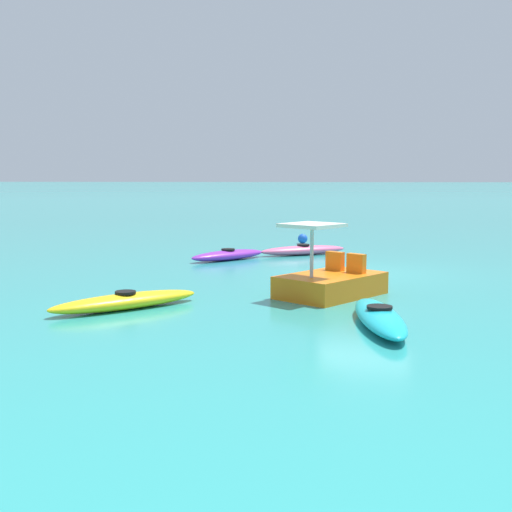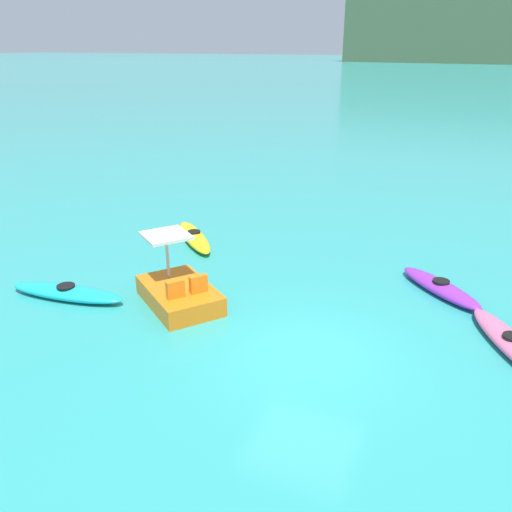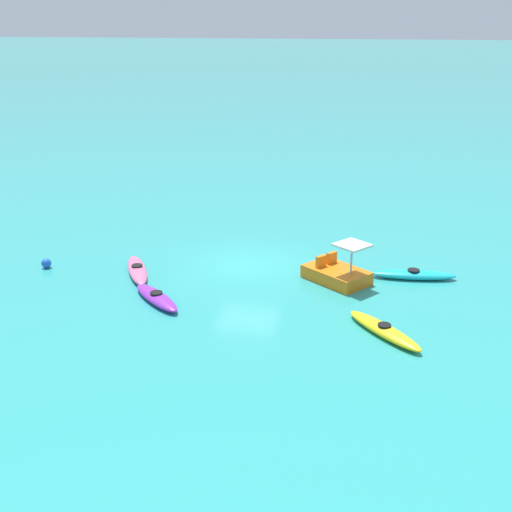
{
  "view_description": "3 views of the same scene",
  "coord_description": "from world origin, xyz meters",
  "views": [
    {
      "loc": [
        -18.23,
        1.0,
        2.68
      ],
      "look_at": [
        -1.09,
        2.96,
        0.56
      ],
      "focal_mm": 45.56,
      "sensor_mm": 36.0,
      "label": 1
    },
    {
      "loc": [
        2.81,
        -9.28,
        6.18
      ],
      "look_at": [
        -2.52,
        3.12,
        0.71
      ],
      "focal_mm": 36.93,
      "sensor_mm": 36.0,
      "label": 2
    },
    {
      "loc": [
        -5.56,
        23.8,
        9.45
      ],
      "look_at": [
        -0.57,
        0.99,
        0.77
      ],
      "focal_mm": 45.06,
      "sensor_mm": 36.0,
      "label": 3
    }
  ],
  "objects": [
    {
      "name": "kayak_purple",
      "position": [
        2.32,
        4.26,
        0.16
      ],
      "size": [
        2.55,
        2.44,
        0.37
      ],
      "color": "purple",
      "rests_on": "ground_plane"
    },
    {
      "name": "pedal_boat_orange",
      "position": [
        -3.72,
        0.98,
        0.34
      ],
      "size": [
        2.82,
        2.64,
        1.68
      ],
      "color": "orange",
      "rests_on": "ground_plane"
    },
    {
      "name": "kayak_yellow",
      "position": [
        -5.63,
        5.12,
        0.16
      ],
      "size": [
        2.71,
        2.81,
        0.37
      ],
      "color": "yellow",
      "rests_on": "ground_plane"
    },
    {
      "name": "ground_plane",
      "position": [
        0.0,
        0.0,
        0.0
      ],
      "size": [
        600.0,
        600.0,
        0.0
      ],
      "primitive_type": "plane",
      "color": "teal"
    },
    {
      "name": "kayak_cyan",
      "position": [
        -6.58,
        0.1,
        0.16
      ],
      "size": [
        3.31,
        1.08,
        0.37
      ],
      "color": "#19B7C6",
      "rests_on": "ground_plane"
    },
    {
      "name": "kayak_pink",
      "position": [
        4.01,
        1.91,
        0.16
      ],
      "size": [
        2.09,
        3.1,
        0.37
      ],
      "color": "pink",
      "rests_on": "ground_plane"
    }
  ]
}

